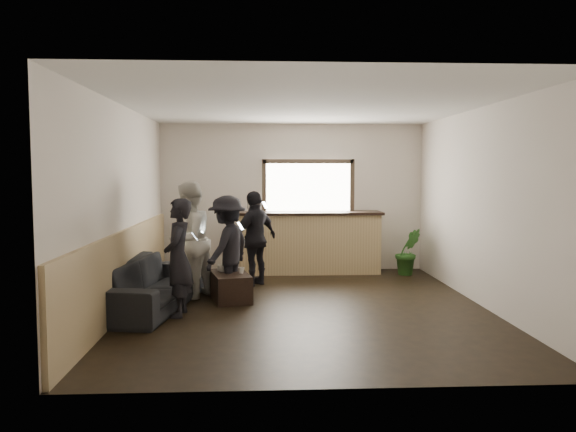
{
  "coord_description": "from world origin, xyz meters",
  "views": [
    {
      "loc": [
        -0.63,
        -7.72,
        1.88
      ],
      "look_at": [
        -0.21,
        0.4,
        1.25
      ],
      "focal_mm": 35.0,
      "sensor_mm": 36.0,
      "label": 1
    }
  ],
  "objects": [
    {
      "name": "cup_b",
      "position": [
        -0.9,
        0.45,
        0.44
      ],
      "size": [
        0.13,
        0.13,
        0.09
      ],
      "primitive_type": "imported",
      "rotation": [
        0.0,
        0.0,
        1.01
      ],
      "color": "silver",
      "rests_on": "coffee_table"
    },
    {
      "name": "room_shell",
      "position": [
        -0.74,
        0.0,
        1.47
      ],
      "size": [
        5.01,
        6.01,
        2.8
      ],
      "color": "silver",
      "rests_on": "ground"
    },
    {
      "name": "ground",
      "position": [
        0.0,
        0.0,
        0.0
      ],
      "size": [
        5.0,
        6.0,
        0.01
      ],
      "primitive_type": "cube",
      "color": "black"
    },
    {
      "name": "person_b",
      "position": [
        -1.69,
        0.65,
        0.87
      ],
      "size": [
        0.96,
        1.05,
        1.75
      ],
      "rotation": [
        0.0,
        0.0,
        -2.0
      ],
      "color": "beige",
      "rests_on": "ground"
    },
    {
      "name": "cup_a",
      "position": [
        -1.2,
        0.6,
        0.45
      ],
      "size": [
        0.14,
        0.14,
        0.11
      ],
      "primitive_type": "imported",
      "rotation": [
        0.0,
        0.0,
        4.64
      ],
      "color": "silver",
      "rests_on": "coffee_table"
    },
    {
      "name": "bar_counter",
      "position": [
        0.3,
        2.7,
        0.64
      ],
      "size": [
        2.7,
        0.68,
        2.13
      ],
      "color": "tan",
      "rests_on": "ground"
    },
    {
      "name": "person_c",
      "position": [
        -1.11,
        0.6,
        0.77
      ],
      "size": [
        0.95,
        1.15,
        1.54
      ],
      "rotation": [
        0.0,
        0.0,
        -2.03
      ],
      "color": "black",
      "rests_on": "ground"
    },
    {
      "name": "sofa",
      "position": [
        -2.14,
        0.0,
        0.34
      ],
      "size": [
        1.28,
        2.45,
        0.68
      ],
      "primitive_type": "imported",
      "rotation": [
        0.0,
        0.0,
        1.41
      ],
      "color": "black",
      "rests_on": "ground"
    },
    {
      "name": "person_a",
      "position": [
        -1.69,
        -0.4,
        0.77
      ],
      "size": [
        0.45,
        0.57,
        1.55
      ],
      "rotation": [
        0.0,
        0.0,
        -1.58
      ],
      "color": "black",
      "rests_on": "ground"
    },
    {
      "name": "coffee_table",
      "position": [
        -1.07,
        0.5,
        0.2
      ],
      "size": [
        0.69,
        0.99,
        0.4
      ],
      "primitive_type": "cube",
      "rotation": [
        0.0,
        0.0,
        0.23
      ],
      "color": "black",
      "rests_on": "ground"
    },
    {
      "name": "potted_plant",
      "position": [
        2.09,
        2.36,
        0.43
      ],
      "size": [
        0.52,
        0.44,
        0.86
      ],
      "primitive_type": "imported",
      "rotation": [
        0.0,
        0.0,
        0.14
      ],
      "color": "#2D6623",
      "rests_on": "ground"
    },
    {
      "name": "person_d",
      "position": [
        -0.7,
        1.58,
        0.79
      ],
      "size": [
        0.91,
        0.94,
        1.58
      ],
      "rotation": [
        0.0,
        0.0,
        -2.33
      ],
      "color": "black",
      "rests_on": "ground"
    }
  ]
}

